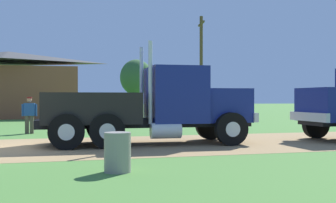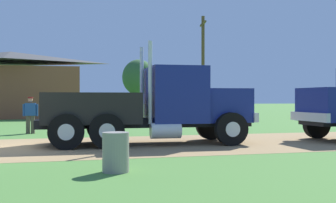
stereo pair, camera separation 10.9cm
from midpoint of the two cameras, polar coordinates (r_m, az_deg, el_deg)
ground_plane at (r=14.70m, az=-20.17°, el=-5.84°), size 200.00×200.00×0.00m
dirt_track at (r=14.70m, az=-20.17°, el=-5.83°), size 120.00×6.51×0.01m
truck_foreground_white at (r=15.14m, az=-2.02°, el=-0.72°), size 7.52×2.85×3.49m
visitor_far_side at (r=20.56m, az=-17.50°, el=-1.51°), size 0.68×0.29×1.66m
steel_barrel at (r=9.50m, az=-6.58°, el=-6.64°), size 0.58×0.58×0.86m
shed_building at (r=37.15m, az=-19.92°, el=1.93°), size 11.59×6.02×5.36m
utility_pole_near at (r=35.10m, az=4.72°, el=4.94°), size 0.49×2.19×8.21m
tree_right at (r=51.07m, az=-3.84°, el=3.17°), size 3.82×3.82×6.15m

